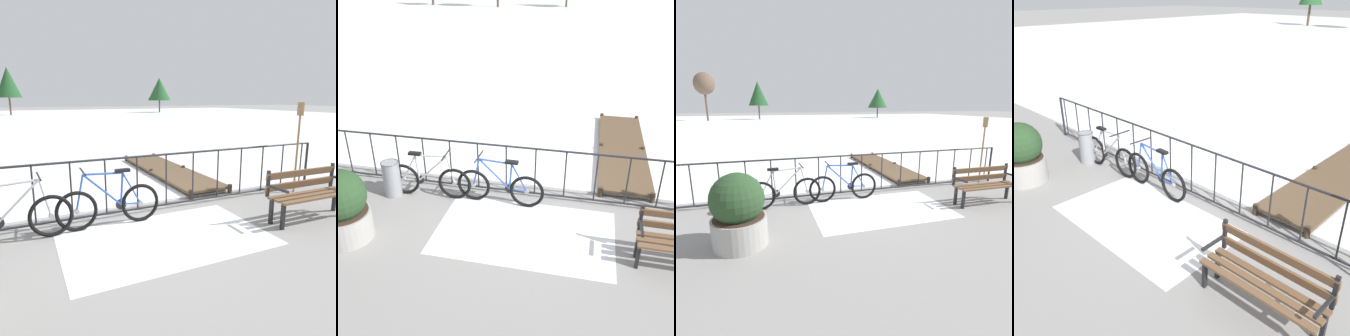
# 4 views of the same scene
# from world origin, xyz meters

# --- Properties ---
(ground_plane) EXTENTS (160.00, 160.00, 0.00)m
(ground_plane) POSITION_xyz_m (0.00, 0.00, 0.00)
(ground_plane) COLOR gray
(frozen_pond) EXTENTS (80.00, 56.00, 0.03)m
(frozen_pond) POSITION_xyz_m (0.00, 28.40, 0.01)
(frozen_pond) COLOR white
(frozen_pond) RESTS_ON ground
(snow_patch) EXTENTS (3.06, 1.85, 0.01)m
(snow_patch) POSITION_xyz_m (0.31, -1.20, 0.00)
(snow_patch) COLOR white
(snow_patch) RESTS_ON ground
(railing_fence) EXTENTS (9.06, 0.06, 1.07)m
(railing_fence) POSITION_xyz_m (0.00, 0.00, 0.56)
(railing_fence) COLOR #232328
(railing_fence) RESTS_ON ground
(bicycle_near_railing) EXTENTS (1.71, 0.52, 0.97)m
(bicycle_near_railing) POSITION_xyz_m (-0.32, -0.38, 0.37)
(bicycle_near_railing) COLOR black
(bicycle_near_railing) RESTS_ON ground
(bicycle_second) EXTENTS (1.71, 0.52, 0.97)m
(bicycle_second) POSITION_xyz_m (-1.76, -0.43, 0.37)
(bicycle_second) COLOR black
(bicycle_second) RESTS_ON ground
(park_bench) EXTENTS (1.61, 0.50, 0.89)m
(park_bench) POSITION_xyz_m (2.89, -1.47, 0.51)
(park_bench) COLOR brown
(park_bench) RESTS_ON ground
(planter_with_shrub) EXTENTS (0.90, 0.90, 1.25)m
(planter_with_shrub) POSITION_xyz_m (-2.62, -1.97, 0.60)
(planter_with_shrub) COLOR #9E9B96
(planter_with_shrub) RESTS_ON ground
(trash_bin) EXTENTS (0.35, 0.35, 0.73)m
(trash_bin) POSITION_xyz_m (-2.49, -0.54, 0.37)
(trash_bin) COLOR gray
(trash_bin) RESTS_ON ground
(oar_upright) EXTENTS (0.04, 0.16, 1.98)m
(oar_upright) POSITION_xyz_m (3.93, -0.23, 1.14)
(oar_upright) COLOR #937047
(oar_upright) RESTS_ON ground
(wooden_dock) EXTENTS (1.10, 4.52, 0.20)m
(wooden_dock) POSITION_xyz_m (2.07, 2.51, 0.12)
(wooden_dock) COLOR brown
(wooden_dock) RESTS_ON ground
(tree_far_west) EXTENTS (3.48, 3.48, 5.10)m
(tree_far_west) POSITION_xyz_m (17.97, 39.47, 3.44)
(tree_far_west) COLOR brown
(tree_far_west) RESTS_ON ground
(tree_west_mid) EXTENTS (3.05, 3.05, 5.91)m
(tree_west_mid) POSITION_xyz_m (-2.47, 39.82, 4.04)
(tree_west_mid) COLOR brown
(tree_west_mid) RESTS_ON ground
(tree_east_mid) EXTENTS (2.83, 2.83, 6.84)m
(tree_east_mid) POSITION_xyz_m (-9.75, 37.88, 5.24)
(tree_east_mid) COLOR brown
(tree_east_mid) RESTS_ON ground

